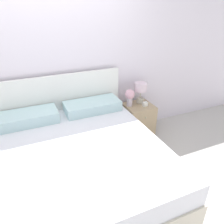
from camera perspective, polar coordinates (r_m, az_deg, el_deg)
The scene contains 7 objects.
ground_plane at distance 3.56m, azimuth -12.82°, elevation -7.92°, with size 12.00×12.00×0.00m, color #BCB7B2.
wall_back at distance 3.10m, azimuth -15.60°, elevation 12.97°, with size 8.00×0.06×2.60m.
bed at distance 2.63m, azimuth -9.14°, elevation -13.12°, with size 1.88×2.02×1.11m.
nightstand at distance 3.60m, azimuth 6.86°, elevation -2.03°, with size 0.44×0.43×0.53m.
table_lamp at distance 3.49m, azimuth 7.49°, elevation 5.91°, with size 0.20×0.20×0.34m.
flower_vase at distance 3.39m, azimuth 4.69°, elevation 4.16°, with size 0.15×0.15×0.27m.
alarm_clock at distance 3.46m, azimuth 8.65°, elevation 2.05°, with size 0.08×0.06×0.07m.
Camera 1 is at (-0.42, -2.92, 2.01)m, focal length 35.00 mm.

